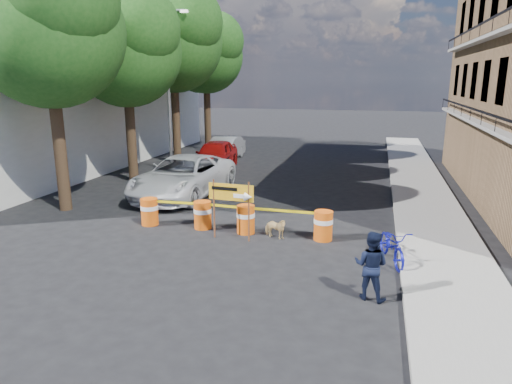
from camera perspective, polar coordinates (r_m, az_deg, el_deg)
The scene contains 19 objects.
ground at distance 13.55m, azimuth -4.34°, elevation -6.53°, with size 120.00×120.00×0.00m, color black.
sidewalk_east at distance 18.68m, azimuth 20.40°, elevation -1.37°, with size 2.40×40.00×0.15m, color gray.
white_building at distance 27.97m, azimuth -23.56°, elevation 9.29°, with size 8.00×22.00×6.00m, color silver.
tree_near at distance 17.83m, azimuth -24.45°, elevation 18.02°, with size 5.46×5.20×9.15m.
tree_mid_a at distance 21.95m, azimuth -15.86°, elevation 16.80°, with size 5.25×5.00×8.68m.
tree_mid_b at distance 26.43m, azimuth -10.23°, elevation 18.08°, with size 5.67×5.40×9.62m.
tree_far at distance 31.01m, azimuth -6.16°, elevation 16.66°, with size 5.04×4.80×8.84m.
streetlamp at distance 23.76m, azimuth -10.77°, elevation 12.89°, with size 1.25×0.18×8.00m.
barrel_far_left at distance 15.54m, azimuth -13.16°, elevation -2.33°, with size 0.58×0.58×0.90m.
barrel_mid_left at distance 14.87m, azimuth -6.68°, elevation -2.79°, with size 0.58×0.58×0.90m.
barrel_mid_right at distance 14.33m, azimuth -1.29°, elevation -3.35°, with size 0.58×0.58×0.90m.
barrel_far_right at distance 13.87m, azimuth 8.40°, elevation -4.10°, with size 0.58×0.58×0.90m.
detour_sign at distance 13.48m, azimuth -2.43°, elevation -0.66°, with size 1.42×0.28×1.82m.
pedestrian at distance 10.38m, azimuth 14.17°, elevation -8.89°, with size 0.76×0.59×1.56m, color black.
bicycle at distance 12.45m, azimuth 16.80°, elevation -4.46°, with size 0.65×0.98×1.86m, color #13159B.
dog at distance 13.90m, azimuth 2.40°, elevation -4.54°, with size 0.35×0.77×0.65m, color #E5C483.
suv_white at distance 19.05m, azimuth -9.06°, elevation 1.93°, with size 2.71×5.87×1.63m, color silver.
sedan_red at distance 24.51m, azimuth -5.13°, elevation 4.62°, with size 1.82×4.52×1.54m, color #A00F0D.
sedan_silver at distance 27.25m, azimuth -3.99°, elevation 5.42°, with size 1.45×4.17×1.37m, color #AAACB2.
Camera 1 is at (4.22, -11.97, 4.75)m, focal length 32.00 mm.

